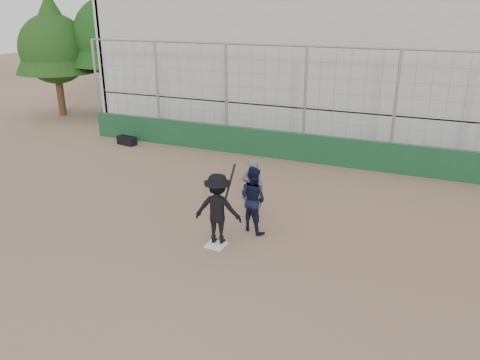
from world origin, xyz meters
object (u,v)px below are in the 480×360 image
at_px(catcher_crouched, 253,210).
at_px(umpire, 252,191).
at_px(batter_at_plate, 218,209).
at_px(equipment_bag, 127,140).

xyz_separation_m(catcher_crouched, umpire, (-0.33, 0.79, 0.16)).
xyz_separation_m(batter_at_plate, catcher_crouched, (0.52, 0.87, -0.28)).
distance_m(umpire, equipment_bag, 8.49).
height_order(umpire, equipment_bag, umpire).
distance_m(batter_at_plate, umpire, 1.67).
bearing_deg(catcher_crouched, umpire, 112.78).
height_order(catcher_crouched, equipment_bag, catcher_crouched).
relative_size(catcher_crouched, equipment_bag, 1.33).
distance_m(catcher_crouched, umpire, 0.87).
relative_size(batter_at_plate, umpire, 1.28).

